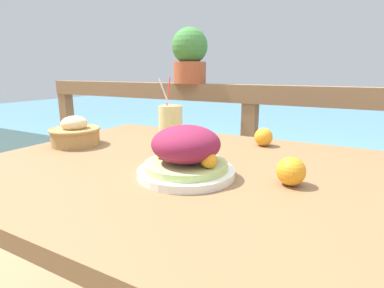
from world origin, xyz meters
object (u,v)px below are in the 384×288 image
object	(u,v)px
salad_plate	(186,155)
potted_plant	(190,55)
drink_glass	(171,125)
bread_basket	(75,133)

from	to	relation	value
salad_plate	potted_plant	distance (m)	0.97
potted_plant	salad_plate	bearing A→B (deg)	-61.54
drink_glass	potted_plant	distance (m)	0.63
drink_glass	bread_basket	distance (m)	0.35
drink_glass	potted_plant	size ratio (longest dim) A/B	0.84
bread_basket	potted_plant	bearing A→B (deg)	83.19
drink_glass	bread_basket	xyz separation A→B (m)	(-0.29, -0.19, -0.03)
salad_plate	drink_glass	size ratio (longest dim) A/B	1.03
salad_plate	bread_basket	distance (m)	0.53
bread_basket	potted_plant	size ratio (longest dim) A/B	0.62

